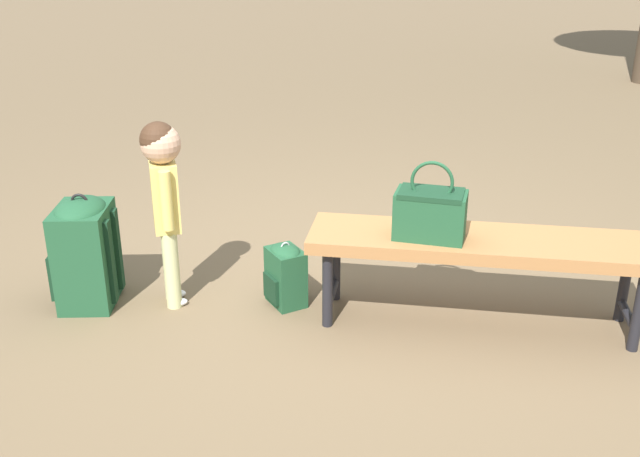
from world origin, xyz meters
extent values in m
plane|color=brown|center=(0.00, 0.00, 0.00)|extent=(40.00, 40.00, 0.00)
cube|color=#9E6B3D|center=(-0.69, 0.19, 0.42)|extent=(1.61, 0.46, 0.06)
cylinder|color=black|center=(0.00, 0.36, 0.20)|extent=(0.05, 0.05, 0.39)
cylinder|color=black|center=(0.01, 0.08, 0.20)|extent=(0.05, 0.05, 0.39)
cylinder|color=black|center=(-1.40, 0.30, 0.20)|extent=(0.05, 0.05, 0.39)
cylinder|color=black|center=(-1.39, 0.02, 0.20)|extent=(0.05, 0.05, 0.39)
cylinder|color=black|center=(0.01, 0.22, 0.10)|extent=(0.05, 0.28, 0.04)
cylinder|color=black|center=(-1.39, 0.16, 0.10)|extent=(0.05, 0.28, 0.04)
cube|color=#1E4C2D|center=(-0.45, 0.24, 0.56)|extent=(0.33, 0.20, 0.22)
cube|color=#163922|center=(-0.45, 0.24, 0.67)|extent=(0.30, 0.20, 0.02)
torus|color=#1E4C2D|center=(-0.45, 0.24, 0.72)|extent=(0.20, 0.03, 0.20)
cylinder|color=#CCCC8C|center=(0.84, 0.24, 0.20)|extent=(0.08, 0.08, 0.40)
cylinder|color=#CCCC8C|center=(0.79, 0.32, 0.20)|extent=(0.08, 0.08, 0.40)
ellipsoid|color=white|center=(0.82, 0.23, 0.02)|extent=(0.10, 0.08, 0.04)
ellipsoid|color=white|center=(0.78, 0.31, 0.02)|extent=(0.10, 0.08, 0.04)
cube|color=#E5CC66|center=(0.82, 0.28, 0.57)|extent=(0.18, 0.19, 0.34)
cylinder|color=#E5CC66|center=(0.86, 0.19, 0.59)|extent=(0.06, 0.06, 0.29)
cylinder|color=#E5CC66|center=(0.77, 0.37, 0.59)|extent=(0.06, 0.06, 0.29)
sphere|color=tan|center=(0.82, 0.28, 0.84)|extent=(0.19, 0.19, 0.19)
sphere|color=#3F2819|center=(0.82, 0.28, 0.86)|extent=(0.18, 0.18, 0.18)
cube|color=#1E4C2D|center=(1.23, 0.35, 0.25)|extent=(0.33, 0.40, 0.51)
ellipsoid|color=#1E4C2D|center=(1.23, 0.35, 0.50)|extent=(0.31, 0.38, 0.12)
cube|color=#13311D|center=(1.37, 0.39, 0.18)|extent=(0.09, 0.24, 0.23)
cube|color=#13311D|center=(1.08, 0.40, 0.25)|extent=(0.04, 0.06, 0.43)
cube|color=#13311D|center=(1.11, 0.25, 0.25)|extent=(0.04, 0.06, 0.43)
torus|color=black|center=(1.23, 0.35, 0.54)|extent=(0.08, 0.03, 0.08)
cube|color=#1E4C2D|center=(0.25, 0.18, 0.15)|extent=(0.24, 0.25, 0.29)
ellipsoid|color=#1E4C2D|center=(0.25, 0.18, 0.29)|extent=(0.23, 0.24, 0.07)
cube|color=#13311D|center=(0.31, 0.23, 0.10)|extent=(0.11, 0.12, 0.13)
cube|color=#13311D|center=(0.16, 0.16, 0.15)|extent=(0.03, 0.03, 0.25)
cube|color=#13311D|center=(0.22, 0.09, 0.15)|extent=(0.03, 0.03, 0.25)
torus|color=#B2B2B7|center=(0.25, 0.18, 0.31)|extent=(0.04, 0.04, 0.05)
camera|label=1|loc=(-0.57, 3.38, 1.76)|focal=40.89mm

